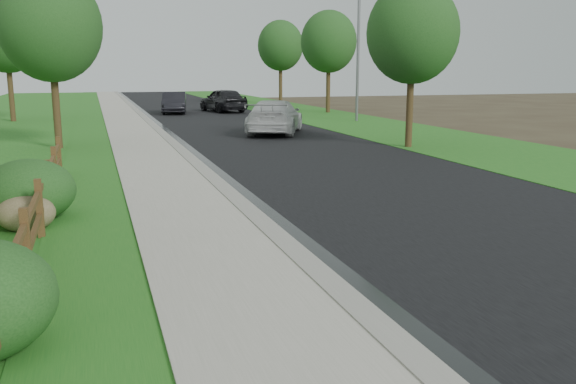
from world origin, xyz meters
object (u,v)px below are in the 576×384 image
object	(u,v)px
streetlight	(356,40)
dark_car_mid	(223,100)
ranch_fence	(34,222)
white_suv	(275,117)

from	to	relation	value
streetlight	dark_car_mid	bearing A→B (deg)	118.77
ranch_fence	dark_car_mid	size ratio (longest dim) A/B	3.48
streetlight	white_suv	bearing A→B (deg)	-140.97
ranch_fence	streetlight	size ratio (longest dim) A/B	2.07
dark_car_mid	streetlight	distance (m)	12.26
dark_car_mid	white_suv	bearing A→B (deg)	75.59
ranch_fence	white_suv	world-z (taller)	white_suv
ranch_fence	white_suv	size ratio (longest dim) A/B	3.13
ranch_fence	streetlight	xyz separation A→B (m)	(15.45, 22.47, 4.01)
ranch_fence	white_suv	xyz separation A→B (m)	(9.13, 17.35, 0.19)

